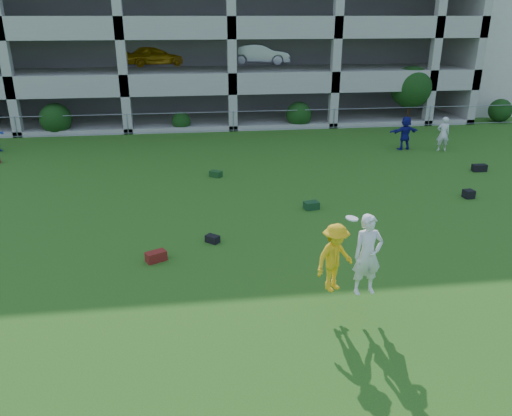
{
  "coord_description": "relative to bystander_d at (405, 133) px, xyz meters",
  "views": [
    {
      "loc": [
        -2.51,
        -9.67,
        6.37
      ],
      "look_at": [
        -0.81,
        3.0,
        1.4
      ],
      "focal_mm": 35.0,
      "sensor_mm": 36.0,
      "label": 1
    }
  ],
  "objects": [
    {
      "name": "frisbee_contest",
      "position": [
        -7.37,
        -13.87,
        0.54
      ],
      "size": [
        1.65,
        1.03,
        1.88
      ],
      "color": "yellow",
      "rests_on": "ground"
    },
    {
      "name": "bag_red_a",
      "position": [
        -11.77,
        -10.8,
        -0.7
      ],
      "size": [
        0.63,
        0.52,
        0.28
      ],
      "primitive_type": "cube",
      "rotation": [
        0.0,
        0.0,
        0.47
      ],
      "color": "#5A100F",
      "rests_on": "ground"
    },
    {
      "name": "bag_black_e",
      "position": [
        1.72,
        -4.05,
        -0.69
      ],
      "size": [
        0.61,
        0.33,
        0.3
      ],
      "primitive_type": "cube",
      "rotation": [
        0.0,
        0.0,
        -0.05
      ],
      "color": "black",
      "rests_on": "ground"
    },
    {
      "name": "parking_garage",
      "position": [
        -8.16,
        13.97,
        5.18
      ],
      "size": [
        30.0,
        14.0,
        12.0
      ],
      "color": "#9E998C",
      "rests_on": "ground"
    },
    {
      "name": "ground",
      "position": [
        -8.16,
        -13.73,
        -0.84
      ],
      "size": [
        100.0,
        100.0,
        0.0
      ],
      "primitive_type": "plane",
      "color": "#235114",
      "rests_on": "ground"
    },
    {
      "name": "crate_d",
      "position": [
        -0.52,
        -7.16,
        -0.69
      ],
      "size": [
        0.39,
        0.39,
        0.3
      ],
      "primitive_type": "cube",
      "rotation": [
        0.0,
        0.0,
        0.11
      ],
      "color": "black",
      "rests_on": "ground"
    },
    {
      "name": "bag_black_b",
      "position": [
        -10.16,
        -9.8,
        -0.73
      ],
      "size": [
        0.47,
        0.45,
        0.22
      ],
      "primitive_type": "cube",
      "rotation": [
        0.0,
        0.0,
        -0.71
      ],
      "color": "black",
      "rests_on": "ground"
    },
    {
      "name": "fence",
      "position": [
        -8.16,
        5.27,
        -0.23
      ],
      "size": [
        36.06,
        0.06,
        1.2
      ],
      "color": "gray",
      "rests_on": "ground"
    },
    {
      "name": "shrub_row",
      "position": [
        -3.57,
        5.97,
        0.67
      ],
      "size": [
        34.38,
        2.52,
        3.5
      ],
      "color": "#163D11",
      "rests_on": "ground"
    },
    {
      "name": "bystander_d",
      "position": [
        0.0,
        0.0,
        0.0
      ],
      "size": [
        1.61,
        0.73,
        1.67
      ],
      "primitive_type": "imported",
      "rotation": [
        0.0,
        0.0,
        3.29
      ],
      "color": "navy",
      "rests_on": "ground"
    },
    {
      "name": "bystander_e",
      "position": [
        1.75,
        -0.51,
        0.02
      ],
      "size": [
        0.68,
        0.5,
        1.71
      ],
      "primitive_type": "imported",
      "rotation": [
        0.0,
        0.0,
        2.99
      ],
      "color": "silver",
      "rests_on": "ground"
    },
    {
      "name": "bag_green_g",
      "position": [
        -9.69,
        -3.33,
        -0.71
      ],
      "size": [
        0.58,
        0.55,
        0.25
      ],
      "primitive_type": "cube",
      "rotation": [
        0.0,
        0.0,
        -0.67
      ],
      "color": "#123312",
      "rests_on": "ground"
    },
    {
      "name": "bag_green_c",
      "position": [
        -6.58,
        -7.49,
        -0.71
      ],
      "size": [
        0.56,
        0.45,
        0.26
      ],
      "primitive_type": "cube",
      "rotation": [
        0.0,
        0.0,
        0.22
      ],
      "color": "#12321C",
      "rests_on": "ground"
    }
  ]
}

